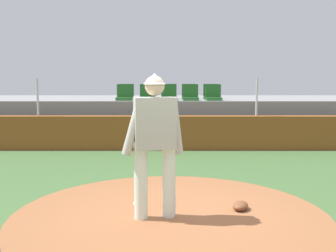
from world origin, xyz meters
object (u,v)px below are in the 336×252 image
at_px(pitcher, 153,135).
at_px(stadium_chair_8, 188,94).
at_px(stadium_chair_4, 212,95).
at_px(stadium_chair_0, 123,95).
at_px(stadium_chair_5, 125,94).
at_px(stadium_chair_7, 168,94).
at_px(stadium_chair_9, 209,94).
at_px(stadium_chair_1, 146,95).
at_px(stadium_chair_2, 167,95).
at_px(stadium_chair_6, 147,94).
at_px(fielding_glove, 239,206).
at_px(stadium_chair_3, 189,95).
at_px(baseball, 134,204).

distance_m(pitcher, stadium_chair_8, 8.54).
bearing_deg(stadium_chair_4, stadium_chair_0, -0.06).
bearing_deg(stadium_chair_0, stadium_chair_5, -88.22).
bearing_deg(pitcher, stadium_chair_4, 67.14).
height_order(stadium_chair_7, stadium_chair_9, same).
bearing_deg(stadium_chair_1, stadium_chair_5, -49.46).
relative_size(stadium_chair_0, stadium_chair_1, 1.00).
height_order(stadium_chair_4, stadium_chair_8, same).
height_order(stadium_chair_0, stadium_chair_2, same).
relative_size(stadium_chair_0, stadium_chair_8, 1.00).
bearing_deg(stadium_chair_2, stadium_chair_6, -53.28).
xyz_separation_m(stadium_chair_1, stadium_chair_5, (-0.75, 0.88, 0.00)).
distance_m(stadium_chair_1, stadium_chair_8, 1.62).
relative_size(stadium_chair_2, stadium_chair_6, 1.00).
relative_size(fielding_glove, stadium_chair_2, 0.60).
xyz_separation_m(stadium_chair_3, stadium_chair_9, (0.72, 0.89, 0.00)).
relative_size(stadium_chair_0, stadium_chair_6, 1.00).
height_order(baseball, stadium_chair_1, stadium_chair_1).
distance_m(pitcher, stadium_chair_3, 7.63).
bearing_deg(fielding_glove, stadium_chair_0, -138.90).
bearing_deg(pitcher, baseball, 112.53).
xyz_separation_m(stadium_chair_1, stadium_chair_3, (1.35, -0.03, 0.00)).
bearing_deg(fielding_glove, stadium_chair_9, -159.93).
relative_size(stadium_chair_1, stadium_chair_3, 1.00).
bearing_deg(stadium_chair_4, baseball, 75.37).
distance_m(stadium_chair_0, stadium_chair_1, 0.72).
bearing_deg(stadium_chair_8, stadium_chair_5, 0.34).
bearing_deg(stadium_chair_3, stadium_chair_7, -54.34).
xyz_separation_m(pitcher, stadium_chair_2, (0.19, 7.57, 0.18)).
relative_size(baseball, stadium_chair_2, 0.15).
height_order(fielding_glove, stadium_chair_8, stadium_chair_8).
xyz_separation_m(stadium_chair_0, stadium_chair_1, (0.72, 0.02, 0.00)).
bearing_deg(stadium_chair_5, fielding_glove, 106.15).
distance_m(stadium_chair_5, stadium_chair_9, 2.83).
height_order(stadium_chair_2, stadium_chair_6, same).
height_order(stadium_chair_0, stadium_chair_9, same).
bearing_deg(stadium_chair_5, stadium_chair_7, -179.37).
xyz_separation_m(stadium_chair_2, stadium_chair_4, (1.40, 0.01, 0.00)).
relative_size(stadium_chair_0, stadium_chair_2, 1.00).
height_order(stadium_chair_1, stadium_chair_7, same).
distance_m(stadium_chair_1, stadium_chair_3, 1.35).
bearing_deg(stadium_chair_8, fielding_glove, 91.84).
height_order(stadium_chair_5, stadium_chair_6, same).
height_order(stadium_chair_3, stadium_chair_6, same).
distance_m(stadium_chair_1, stadium_chair_5, 1.16).
bearing_deg(stadium_chair_1, stadium_chair_0, 1.26).
relative_size(stadium_chair_1, stadium_chair_6, 1.00).
height_order(fielding_glove, stadium_chair_0, stadium_chair_0).
bearing_deg(pitcher, stadium_chair_6, 82.31).
xyz_separation_m(baseball, stadium_chair_1, (-0.20, 7.18, 1.20)).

